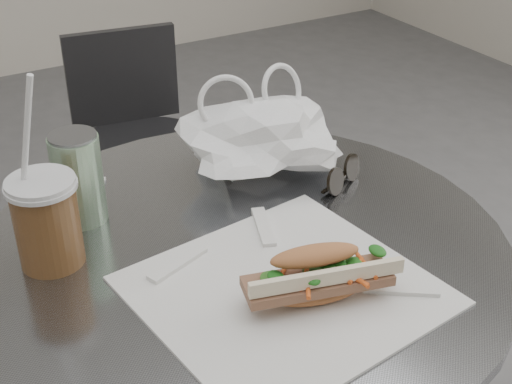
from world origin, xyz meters
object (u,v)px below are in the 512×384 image
drink_can (78,178)px  sunglasses (342,176)px  cafe_table (244,382)px  chair_far (143,185)px  iced_coffee (47,220)px  banh_mi (316,276)px

drink_can → sunglasses: bearing=-16.4°
cafe_table → chair_far: (0.19, 0.91, -0.14)m
chair_far → iced_coffee: 1.04m
sunglasses → iced_coffee: bearing=150.5°
cafe_table → drink_can: size_ratio=5.47×
cafe_table → iced_coffee: size_ratio=2.78×
cafe_table → drink_can: (-0.17, 0.17, 0.34)m
cafe_table → sunglasses: 0.37m
chair_far → banh_mi: bearing=89.3°
iced_coffee → drink_can: iced_coffee is taller
iced_coffee → drink_can: (0.07, 0.08, 0.00)m
chair_far → banh_mi: 1.17m
sunglasses → drink_can: bearing=138.0°
sunglasses → cafe_table: bearing=169.8°
chair_far → drink_can: (-0.36, -0.73, 0.48)m
sunglasses → drink_can: (-0.39, 0.11, 0.05)m
sunglasses → chair_far: bearing=66.5°
banh_mi → drink_can: drink_can is taller
cafe_table → sunglasses: size_ratio=7.78×
cafe_table → iced_coffee: bearing=159.5°
chair_far → sunglasses: bearing=100.5°
chair_far → iced_coffee: (-0.43, -0.81, 0.48)m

